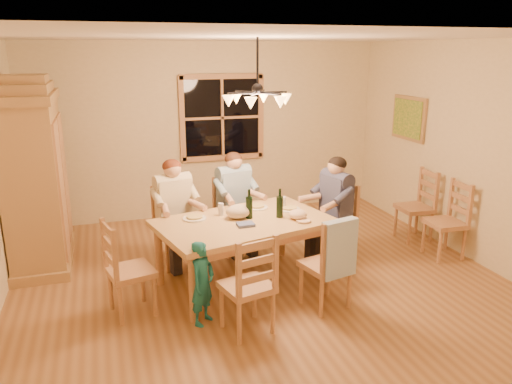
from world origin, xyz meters
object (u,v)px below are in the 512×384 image
object	(u,v)px
chair_near_right	(325,279)
armoire	(36,181)
dining_table	(244,229)
chair_spare_back	(414,218)
chair_end_left	(132,285)
adult_slate_man	(335,196)
chair_far_right	(235,230)
chandelier	(257,98)
chair_end_right	(333,237)
chair_spare_front	(444,234)
child	(203,283)
adult_woman	(174,200)
wine_bottle_a	(249,204)
chair_far_left	(176,242)
wine_bottle_b	(280,203)
chair_near_left	(247,301)
adult_plaid_man	(234,190)

from	to	relation	value
chair_near_right	armoire	bearing A→B (deg)	130.80
dining_table	chair_spare_back	xyz separation A→B (m)	(2.65, 0.63, -0.36)
dining_table	chair_end_left	distance (m)	1.34
adult_slate_man	chair_far_right	bearing A→B (deg)	46.64
chandelier	chair_far_right	size ratio (longest dim) A/B	0.78
chair_far_right	chair_spare_back	xyz separation A→B (m)	(2.51, -0.30, 0.00)
chair_end_right	chair_spare_front	size ratio (longest dim) A/B	1.00
chair_end_left	chair_spare_front	distance (m)	3.92
chair_end_right	adult_slate_man	bearing A→B (deg)	-0.00
armoire	chair_end_left	size ratio (longest dim) A/B	2.32
adult_slate_man	child	xyz separation A→B (m)	(-1.87, -1.00, -0.42)
adult_woman	chair_spare_back	bearing A→B (deg)	164.55
chandelier	chair_end_left	bearing A→B (deg)	-163.20
chair_end_left	wine_bottle_a	world-z (taller)	wine_bottle_a
chandelier	adult_woman	xyz separation A→B (m)	(-0.86, 0.61, -1.24)
chair_far_left	wine_bottle_a	size ratio (longest dim) A/B	3.00
chair_end_right	adult_slate_man	world-z (taller)	adult_slate_man
chair_spare_front	child	bearing A→B (deg)	104.38
dining_table	chair_far_right	size ratio (longest dim) A/B	2.09
chair_near_right	wine_bottle_b	size ratio (longest dim) A/B	3.00
wine_bottle_a	wine_bottle_b	size ratio (longest dim) A/B	1.00
chair_end_right	chair_spare_front	bearing A→B (deg)	-116.63
chandelier	chair_near_right	bearing A→B (deg)	-62.70
chandelier	chair_near_left	distance (m)	2.14
chair_near_left	adult_woman	world-z (taller)	adult_woman
chair_far_left	chandelier	bearing A→B (deg)	131.23
chair_spare_back	chair_spare_front	bearing A→B (deg)	-177.85
chair_far_left	chair_near_left	xyz separation A→B (m)	(0.41, -1.71, 0.00)
adult_slate_man	armoire	bearing A→B (deg)	60.14
chair_far_right	chair_end_right	bearing A→B (deg)	136.64
adult_slate_man	chair_spare_front	size ratio (longest dim) A/B	0.88
dining_table	chair_end_right	bearing A→B (deg)	13.56
adult_woman	adult_plaid_man	xyz separation A→B (m)	(0.80, 0.19, 0.00)
chair_far_right	adult_plaid_man	distance (m)	0.54
chair_far_right	chair_spare_front	size ratio (longest dim) A/B	1.00
wine_bottle_a	adult_woman	bearing A→B (deg)	137.20
chandelier	chair_far_left	distance (m)	2.06
chair_far_left	adult_woman	size ratio (longest dim) A/B	1.13
armoire	wine_bottle_a	bearing A→B (deg)	-28.68
chair_far_left	chair_spare_back	size ratio (longest dim) A/B	1.00
adult_plaid_man	child	xyz separation A→B (m)	(-0.76, -1.64, -0.42)
chair_end_left	chair_spare_back	bearing A→B (deg)	89.93
chair_end_left	child	size ratio (longest dim) A/B	1.18
chair_far_right	child	bearing A→B (deg)	51.62
chair_far_right	adult_slate_man	distance (m)	1.39
adult_plaid_man	adult_slate_man	xyz separation A→B (m)	(1.11, -0.64, 0.00)
armoire	dining_table	size ratio (longest dim) A/B	1.11
wine_bottle_a	chair_spare_front	bearing A→B (deg)	-1.81
chandelier	adult_plaid_man	bearing A→B (deg)	94.07
adult_plaid_man	chair_far_left	bearing A→B (deg)	0.00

